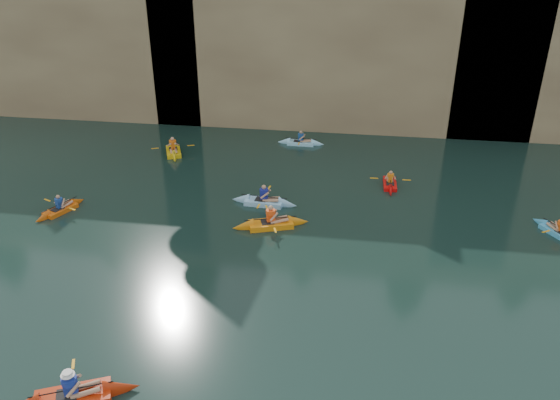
# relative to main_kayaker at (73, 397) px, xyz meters

# --- Properties ---
(ground) EXTENTS (160.00, 160.00, 0.00)m
(ground) POSITION_rel_main_kayaker_xyz_m (3.88, 2.24, -0.18)
(ground) COLOR black
(ground) RESTS_ON ground
(cliff) EXTENTS (70.00, 16.00, 12.00)m
(cliff) POSITION_rel_main_kayaker_xyz_m (3.88, 32.24, 5.82)
(cliff) COLOR tan
(cliff) RESTS_ON ground
(cliff_slab_west) EXTENTS (26.00, 2.40, 10.56)m
(cliff_slab_west) POSITION_rel_main_kayaker_xyz_m (-16.12, 24.84, 5.10)
(cliff_slab_west) COLOR tan
(cliff_slab_west) RESTS_ON ground
(cliff_slab_center) EXTENTS (24.00, 2.40, 11.40)m
(cliff_slab_center) POSITION_rel_main_kayaker_xyz_m (5.88, 24.84, 5.52)
(cliff_slab_center) COLOR tan
(cliff_slab_center) RESTS_ON ground
(sea_cave_west) EXTENTS (4.50, 1.00, 4.00)m
(sea_cave_west) POSITION_rel_main_kayaker_xyz_m (-14.12, 24.19, 1.82)
(sea_cave_west) COLOR black
(sea_cave_west) RESTS_ON ground
(sea_cave_center) EXTENTS (3.50, 1.00, 3.20)m
(sea_cave_center) POSITION_rel_main_kayaker_xyz_m (-0.12, 24.19, 1.42)
(sea_cave_center) COLOR black
(sea_cave_center) RESTS_ON ground
(sea_cave_east) EXTENTS (5.00, 1.00, 4.50)m
(sea_cave_east) POSITION_rel_main_kayaker_xyz_m (13.88, 24.19, 2.07)
(sea_cave_east) COLOR black
(sea_cave_east) RESTS_ON ground
(main_kayaker) EXTENTS (3.67, 2.28, 1.36)m
(main_kayaker) POSITION_rel_main_kayaker_xyz_m (0.00, 0.00, 0.00)
(main_kayaker) COLOR red
(main_kayaker) RESTS_ON ground
(kayaker_orange) EXTENTS (3.51, 2.45, 1.31)m
(kayaker_orange) POSITION_rel_main_kayaker_xyz_m (3.81, 10.72, -0.02)
(kayaker_orange) COLOR orange
(kayaker_orange) RESTS_ON ground
(kayaker_ltblue_near) EXTENTS (3.27, 2.49, 1.27)m
(kayaker_ltblue_near) POSITION_rel_main_kayaker_xyz_m (3.12, 12.86, -0.02)
(kayaker_ltblue_near) COLOR #97D7FD
(kayaker_ltblue_near) RESTS_ON ground
(kayaker_red_far) EXTENTS (2.07, 2.82, 1.03)m
(kayaker_red_far) POSITION_rel_main_kayaker_xyz_m (9.16, 15.95, -0.05)
(kayaker_red_far) COLOR red
(kayaker_red_far) RESTS_ON ground
(kayaker_yellow) EXTENTS (2.34, 3.16, 1.27)m
(kayaker_yellow) POSITION_rel_main_kayaker_xyz_m (-3.34, 18.59, -0.02)
(kayaker_yellow) COLOR yellow
(kayaker_yellow) RESTS_ON ground
(kayaker_ltblue_mid) EXTENTS (2.88, 2.18, 1.09)m
(kayaker_ltblue_mid) POSITION_rel_main_kayaker_xyz_m (3.91, 21.24, -0.05)
(kayaker_ltblue_mid) COLOR #98E1FF
(kayaker_ltblue_mid) RESTS_ON ground
(kayaker_blue_east) EXTENTS (2.12, 2.88, 1.06)m
(kayaker_blue_east) POSITION_rel_main_kayaker_xyz_m (16.27, 11.88, -0.05)
(kayaker_blue_east) COLOR #44B2EA
(kayaker_blue_east) RESTS_ON ground
(kayaker_extra_west) EXTENTS (2.02, 2.79, 1.08)m
(kayaker_extra_west) POSITION_rel_main_kayaker_xyz_m (-6.18, 10.67, -0.05)
(kayaker_extra_west) COLOR #E15D0E
(kayaker_extra_west) RESTS_ON ground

